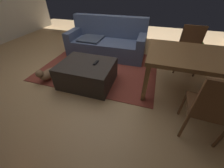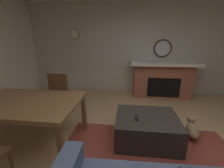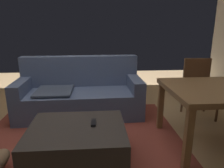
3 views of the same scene
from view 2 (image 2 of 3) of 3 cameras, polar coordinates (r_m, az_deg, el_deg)
name	(u,v)px [view 2 (image 2 of 3)]	position (r m, az deg, el deg)	size (l,w,h in m)	color
floor	(156,163)	(2.28, 17.52, -28.36)	(8.59, 8.59, 0.00)	tan
wall_back_fireplace_side	(142,49)	(4.55, 12.17, 13.73)	(7.56, 0.12, 2.74)	beige
fireplace	(162,79)	(4.41, 19.70, 1.94)	(1.86, 0.76, 1.04)	#9E5642
round_wall_mirror	(163,48)	(4.56, 20.00, 13.49)	(0.54, 0.05, 0.54)	#4C331E
ottoman_coffee_table	(146,128)	(2.49, 13.79, -17.14)	(0.99, 0.80, 0.44)	#2D2826
tv_remote	(137,117)	(2.30, 10.03, -13.26)	(0.05, 0.16, 0.02)	black
dining_table	(25,105)	(2.51, -31.90, -7.43)	(1.63, 1.02, 0.74)	brown
dining_chair_south	(56,93)	(3.25, -21.89, -3.54)	(0.46, 0.46, 0.93)	brown
small_dog	(192,129)	(2.87, 29.97, -15.52)	(0.27, 0.48, 0.27)	#8C6B4C
wall_clock	(75,34)	(4.75, -15.08, 19.10)	(0.30, 0.03, 0.30)	silver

